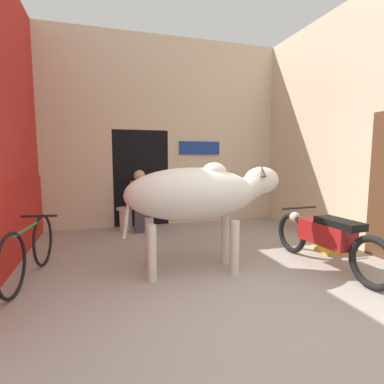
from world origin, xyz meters
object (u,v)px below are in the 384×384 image
(shopkeeper_seated, at_px, (140,199))
(plastic_stool, at_px, (126,218))
(motorcycle_near, at_px, (326,237))
(crate, at_px, (333,243))
(cow, at_px, (198,194))
(bicycle, at_px, (29,250))

(shopkeeper_seated, distance_m, plastic_stool, 0.52)
(motorcycle_near, height_order, crate, motorcycle_near)
(cow, height_order, plastic_stool, cow)
(bicycle, bearing_deg, cow, -9.17)
(bicycle, height_order, shopkeeper_seated, shopkeeper_seated)
(plastic_stool, bearing_deg, cow, -74.05)
(cow, distance_m, shopkeeper_seated, 2.37)
(motorcycle_near, bearing_deg, bicycle, 168.91)
(shopkeeper_seated, height_order, crate, shopkeeper_seated)
(cow, bearing_deg, bicycle, 170.83)
(shopkeeper_seated, distance_m, crate, 3.49)
(motorcycle_near, bearing_deg, shopkeeper_seated, 127.58)
(cow, height_order, crate, cow)
(motorcycle_near, relative_size, crate, 4.53)
(motorcycle_near, bearing_deg, crate, 40.65)
(crate, bearing_deg, shopkeeper_seated, 140.91)
(bicycle, height_order, plastic_stool, bicycle)
(crate, bearing_deg, plastic_stool, 141.40)
(motorcycle_near, relative_size, plastic_stool, 4.40)
(crate, bearing_deg, motorcycle_near, -139.35)
(bicycle, distance_m, plastic_stool, 2.52)
(bicycle, distance_m, shopkeeper_seated, 2.54)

